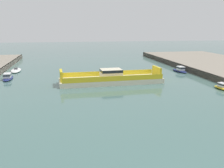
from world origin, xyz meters
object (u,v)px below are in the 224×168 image
moored_boat_upstream_b (8,77)px  chain_ferry (111,79)px  moored_boat_mid_left (180,70)px  moored_boat_far_right (223,87)px  moored_boat_near_right (16,70)px

moored_boat_upstream_b → chain_ferry: bearing=-19.8°
moored_boat_mid_left → moored_boat_upstream_b: moored_boat_mid_left is taller
chain_ferry → moored_boat_far_right: (21.16, -10.11, -0.51)m
moored_boat_near_right → moored_boat_upstream_b: size_ratio=1.12×
chain_ferry → moored_boat_far_right: bearing=-25.5°
chain_ferry → moored_boat_near_right: chain_ferry is taller
moored_boat_mid_left → moored_boat_far_right: (-0.55, -20.77, -0.11)m
chain_ferry → moored_boat_far_right: size_ratio=4.61×
moored_boat_far_right → chain_ferry: bearing=154.5°
moored_boat_upstream_b → moored_boat_far_right: bearing=-22.6°
chain_ferry → moored_boat_near_right: bearing=139.7°
chain_ferry → moored_boat_near_right: size_ratio=2.78×
moored_boat_near_right → moored_boat_far_right: bearing=-34.0°
moored_boat_near_right → moored_boat_far_right: 54.38m
moored_boat_far_right → moored_boat_upstream_b: bearing=157.4°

